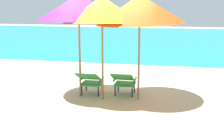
% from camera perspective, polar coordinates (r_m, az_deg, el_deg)
% --- Properties ---
extents(ground_plane, '(40.00, 40.00, 0.00)m').
position_cam_1_polar(ground_plane, '(11.98, 3.85, -0.10)').
color(ground_plane, '#CCB78E').
extents(ocean_band, '(40.00, 18.00, 0.01)m').
position_cam_1_polar(ocean_band, '(20.64, 7.51, 4.60)').
color(ocean_band, teal).
rests_on(ocean_band, ground_plane).
extents(lounge_chair_left, '(0.56, 0.89, 0.68)m').
position_cam_1_polar(lounge_chair_left, '(7.77, -4.13, -3.29)').
color(lounge_chair_left, '#338E3D').
rests_on(lounge_chair_left, ground_plane).
extents(lounge_chair_right, '(0.55, 0.88, 0.68)m').
position_cam_1_polar(lounge_chair_right, '(7.69, 2.26, -3.41)').
color(lounge_chair_right, '#338E3D').
rests_on(lounge_chair_right, ground_plane).
extents(beach_umbrella_left, '(2.04, 2.06, 2.60)m').
position_cam_1_polar(beach_umbrella_left, '(7.51, -6.30, 10.34)').
color(beach_umbrella_left, olive).
rests_on(beach_umbrella_left, ground_plane).
extents(beach_umbrella_center, '(2.36, 2.39, 2.56)m').
position_cam_1_polar(beach_umbrella_center, '(7.19, -1.86, 9.90)').
color(beach_umbrella_center, olive).
rests_on(beach_umbrella_center, ground_plane).
extents(beach_umbrella_right, '(2.70, 2.68, 2.59)m').
position_cam_1_polar(beach_umbrella_right, '(7.21, 5.26, 10.08)').
color(beach_umbrella_right, olive).
rests_on(beach_umbrella_right, ground_plane).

